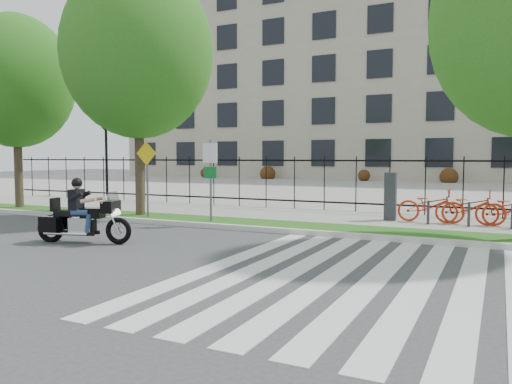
% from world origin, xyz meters
% --- Properties ---
extents(ground, '(120.00, 120.00, 0.00)m').
position_xyz_m(ground, '(0.00, 0.00, 0.00)').
color(ground, '#3A3A3C').
rests_on(ground, ground).
extents(curb, '(60.00, 0.20, 0.15)m').
position_xyz_m(curb, '(0.00, 4.10, 0.07)').
color(curb, beige).
rests_on(curb, ground).
extents(grass_verge, '(60.00, 1.50, 0.15)m').
position_xyz_m(grass_verge, '(0.00, 4.95, 0.07)').
color(grass_verge, '#215816').
rests_on(grass_verge, ground).
extents(sidewalk, '(60.00, 3.50, 0.15)m').
position_xyz_m(sidewalk, '(0.00, 7.45, 0.07)').
color(sidewalk, gray).
rests_on(sidewalk, ground).
extents(plaza, '(80.00, 34.00, 0.10)m').
position_xyz_m(plaza, '(0.00, 25.00, 0.05)').
color(plaza, gray).
rests_on(plaza, ground).
extents(crosswalk_stripes, '(5.70, 8.00, 0.01)m').
position_xyz_m(crosswalk_stripes, '(4.83, 0.00, 0.01)').
color(crosswalk_stripes, silver).
rests_on(crosswalk_stripes, ground).
extents(iron_fence, '(30.00, 0.06, 2.00)m').
position_xyz_m(iron_fence, '(0.00, 9.20, 1.15)').
color(iron_fence, black).
rests_on(iron_fence, sidewalk).
extents(office_building, '(60.00, 21.90, 20.15)m').
position_xyz_m(office_building, '(0.00, 44.92, 9.97)').
color(office_building, gray).
rests_on(office_building, ground).
extents(lamp_post_left, '(1.06, 0.70, 4.25)m').
position_xyz_m(lamp_post_left, '(-12.00, 12.00, 3.21)').
color(lamp_post_left, black).
rests_on(lamp_post_left, ground).
extents(street_tree_0, '(4.51, 4.51, 7.53)m').
position_xyz_m(street_tree_0, '(-10.02, 4.95, 5.08)').
color(street_tree_0, '#39281F').
rests_on(street_tree_0, grass_verge).
extents(street_tree_1, '(5.07, 5.07, 8.43)m').
position_xyz_m(street_tree_1, '(-3.99, 4.95, 5.65)').
color(street_tree_1, '#39281F').
rests_on(street_tree_1, grass_verge).
extents(sign_pole_regulatory, '(0.50, 0.09, 2.50)m').
position_xyz_m(sign_pole_regulatory, '(-0.94, 4.58, 1.74)').
color(sign_pole_regulatory, '#59595B').
rests_on(sign_pole_regulatory, grass_verge).
extents(sign_pole_warning, '(0.78, 0.09, 2.49)m').
position_xyz_m(sign_pole_warning, '(-3.39, 4.58, 1.74)').
color(sign_pole_warning, '#59595B').
rests_on(sign_pole_warning, grass_verge).
extents(motorcycle_rider, '(2.47, 1.10, 1.95)m').
position_xyz_m(motorcycle_rider, '(-2.15, 0.51, 0.65)').
color(motorcycle_rider, black).
rests_on(motorcycle_rider, ground).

